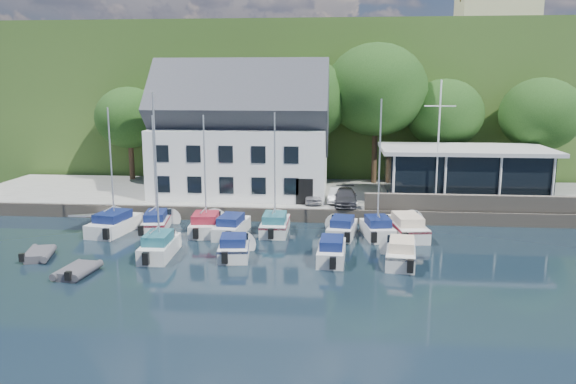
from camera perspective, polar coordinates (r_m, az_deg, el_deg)
name	(u,v)px	position (r m, az deg, el deg)	size (l,w,h in m)	color
ground	(318,272)	(31.02, 3.04, -8.16)	(180.00, 180.00, 0.00)	black
quay	(326,198)	(47.77, 3.83, -0.60)	(60.00, 13.00, 1.00)	#989893
quay_face	(323,216)	(41.43, 3.62, -2.44)	(60.00, 0.30, 1.00)	#71675A
hillside	(333,95)	(91.27, 4.58, 9.79)	(160.00, 75.00, 16.00)	#365620
field_patch	(381,45)	(99.65, 9.46, 14.49)	(50.00, 30.00, 0.30)	#4E5B2D
farmhouse	(497,6)	(84.48, 20.46, 17.25)	(10.40, 7.00, 8.20)	beige
harbor_building	(241,141)	(46.69, -4.77, 5.14)	(14.40, 8.20, 8.70)	white
club_pavilion	(463,173)	(46.90, 17.40, 1.85)	(13.20, 7.20, 4.10)	black
seawall	(490,203)	(42.99, 19.86, -1.09)	(18.00, 0.50, 1.20)	#71675A
gangway	(96,224)	(43.29, -18.90, -3.12)	(1.20, 6.00, 1.40)	silver
car_silver	(312,196)	(43.41, 2.49, -0.39)	(1.28, 3.17, 1.08)	#A9A9AD
car_white	(337,195)	(43.86, 5.04, -0.29)	(1.16, 3.32, 1.09)	silver
car_dgrey	(345,197)	(42.87, 5.85, -0.50)	(1.69, 4.16, 1.21)	#2E2E33
car_blue	(402,195)	(44.16, 11.53, -0.31)	(1.41, 3.58, 1.22)	#2A4E82
flagpole	(438,145)	(42.71, 15.01, 4.66)	(2.24, 0.20, 9.35)	white
tree_0	(130,133)	(55.52, -15.75, 5.75)	(6.40, 6.40, 8.74)	black
tree_1	(190,125)	(52.96, -9.93, 6.74)	(7.72, 7.72, 10.55)	black
tree_2	(303,121)	(51.07, 1.56, 7.19)	(8.30, 8.30, 11.34)	black
tree_3	(376,114)	(51.86, 8.89, 7.84)	(9.25, 9.25, 12.65)	black
tree_4	(444,132)	(53.06, 15.53, 5.93)	(6.94, 6.94, 9.48)	black
tree_5	(539,133)	(53.70, 24.15, 5.47)	(7.01, 7.01, 9.57)	black
boat_r1_0	(111,167)	(39.80, -17.52, 2.45)	(2.16, 6.54, 9.13)	silver
boat_r1_1	(155,172)	(39.77, -13.40, 2.04)	(1.71, 5.89, 8.27)	silver
boat_r1_2	(205,170)	(38.25, -8.45, 2.18)	(2.12, 5.67, 8.68)	silver
boat_r1_3	(232,225)	(38.29, -5.75, -3.31)	(1.76, 6.08, 1.41)	silver
boat_r1_4	(275,172)	(37.92, -1.35, 2.07)	(1.94, 5.80, 8.49)	silver
boat_r1_5	(342,226)	(37.95, 5.53, -3.49)	(1.78, 5.39, 1.35)	silver
boat_r1_6	(379,173)	(37.27, 9.24, 1.91)	(1.85, 5.22, 8.67)	silver
boat_r1_7	(407,225)	(38.67, 11.97, -3.28)	(2.07, 6.93, 1.51)	silver
boat_r2_1	(157,181)	(33.52, -13.20, 1.07)	(1.78, 5.88, 9.08)	silver
boat_r2_2	(234,246)	(33.50, -5.50, -5.48)	(1.89, 4.61, 1.37)	silver
boat_r2_3	(332,248)	(32.91, 4.46, -5.74)	(1.66, 5.56, 1.39)	silver
boat_r2_4	(401,251)	(32.90, 11.41, -5.86)	(1.76, 5.69, 1.49)	silver
dinghy_0	(39,253)	(36.41, -23.96, -5.65)	(1.65, 2.75, 0.64)	#3C3B41
dinghy_1	(77,269)	(32.53, -20.63, -7.36)	(1.66, 2.76, 0.64)	#3C3B41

